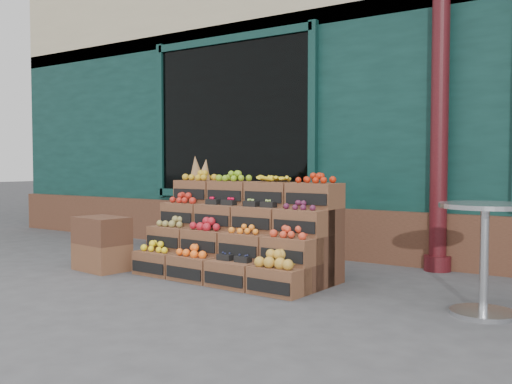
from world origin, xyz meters
The scene contains 6 objects.
ground centered at (0.00, 0.00, 0.00)m, with size 60.00×60.00×0.00m, color #3F3F42.
shop_facade centered at (0.00, 5.11, 2.40)m, with size 12.00×6.24×4.80m.
crate_display centered at (-0.35, 0.63, 0.38)m, with size 1.99×1.03×1.22m.
spare_crates centered at (-1.76, 0.09, 0.28)m, with size 0.61×0.46×0.57m.
bistro_table centered at (2.01, 0.47, 0.52)m, with size 0.67×0.67×0.84m.
shopkeeper centered at (-2.03, 2.65, 0.99)m, with size 0.72×0.47×1.98m, color #134519.
Camera 1 is at (2.96, -3.97, 1.13)m, focal length 40.00 mm.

